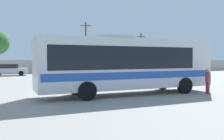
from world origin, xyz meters
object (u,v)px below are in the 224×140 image
Objects in this scene: coach_bus_silver_blue at (126,63)px; parked_car_second_white at (54,69)px; attendant_by_bus_door at (208,80)px; roadside_tree_midleft at (61,46)px; parked_car_rightmost_black at (134,68)px; utility_pole_near at (86,46)px; utility_pole_far at (141,51)px; roadside_tree_midright at (98,49)px; parked_car_third_white at (100,69)px; parked_car_leftmost_silver at (9,69)px.

parked_car_second_white is (-3.39, 20.96, -1.18)m from coach_bus_silver_blue.
attendant_by_bus_door is at bearing -14.54° from coach_bus_silver_blue.
roadside_tree_midleft is (-6.66, 31.29, 3.65)m from attendant_by_bus_door.
utility_pole_near is at bearing 139.73° from parked_car_rightmost_black.
attendant_by_bus_door is at bearing -99.53° from parked_car_rightmost_black.
utility_pole_far is 1.24× the size of roadside_tree_midright.
coach_bus_silver_blue is at bearing -98.83° from parked_car_third_white.
parked_car_third_white is 0.61× the size of utility_pole_far.
roadside_tree_midright reaches higher than coach_bus_silver_blue.
attendant_by_bus_door is 28.62m from utility_pole_near.
parked_car_rightmost_black is (5.63, 0.48, -0.01)m from parked_car_third_white.
roadside_tree_midleft is (7.61, 9.16, 3.76)m from parked_car_leftmost_silver.
utility_pole_far is (4.35, 7.65, 2.92)m from parked_car_rightmost_black.
coach_bus_silver_blue is at bearing -112.57° from parked_car_rightmost_black.
coach_bus_silver_blue is at bearing -99.83° from roadside_tree_midright.
parked_car_third_white is (12.43, 0.05, -0.02)m from parked_car_leftmost_silver.
parked_car_rightmost_black is 0.71× the size of roadside_tree_midleft.
utility_pole_far reaches higher than parked_car_rightmost_black.
parked_car_leftmost_silver is 0.82× the size of roadside_tree_midright.
roadside_tree_midleft reaches higher than parked_car_rightmost_black.
parked_car_leftmost_silver is at bearing -151.83° from utility_pole_near.
parked_car_third_white is at bearing -101.85° from roadside_tree_midright.
utility_pole_far reaches higher than parked_car_second_white.
attendant_by_bus_door is 22.98m from parked_car_rightmost_black.
roadside_tree_midleft is at bearing 50.30° from parked_car_leftmost_silver.
roadside_tree_midright is at bearing 80.17° from coach_bus_silver_blue.
utility_pole_far is at bearing 74.94° from attendant_by_bus_door.
coach_bus_silver_blue is 5.34m from attendant_by_bus_door.
attendant_by_bus_door is 26.33m from parked_car_leftmost_silver.
parked_car_rightmost_black is at bearing 67.43° from coach_bus_silver_blue.
attendant_by_bus_door is 0.35× the size of parked_car_rightmost_black.
roadside_tree_midright reaches higher than parked_car_leftmost_silver.
parked_car_third_white is (3.24, 20.87, -1.18)m from coach_bus_silver_blue.
roadside_tree_midright is (5.41, 31.18, 2.11)m from coach_bus_silver_blue.
parked_car_rightmost_black is 14.08m from roadside_tree_midleft.
parked_car_rightmost_black is at bearing -70.60° from roadside_tree_midright.
parked_car_third_white is at bearing 0.23° from parked_car_leftmost_silver.
roadside_tree_midleft reaches higher than parked_car_third_white.
parked_car_leftmost_silver is 12.49m from roadside_tree_midleft.
utility_pole_near reaches higher than parked_car_third_white.
parked_car_leftmost_silver is at bearing -159.96° from utility_pole_far.
roadside_tree_midleft is (-4.83, 9.11, 3.78)m from parked_car_third_white.
parked_car_leftmost_silver is 12.43m from parked_car_third_white.
attendant_by_bus_door is 23.82m from parked_car_second_white.
parked_car_rightmost_black is 10.94m from roadside_tree_midright.
parked_car_second_white is at bearing -178.19° from parked_car_rightmost_black.
coach_bus_silver_blue is 2.65× the size of parked_car_second_white.
roadside_tree_midleft is at bearing 140.46° from parked_car_rightmost_black.
utility_pole_near is (-2.81, 28.26, 3.49)m from attendant_by_bus_door.
parked_car_leftmost_silver reaches higher than parked_car_rightmost_black.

